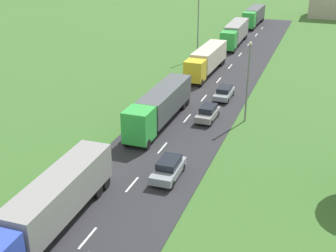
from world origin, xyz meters
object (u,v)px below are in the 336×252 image
lamppost_second (248,78)px  car_fourth (224,93)px  truck_fourth (235,33)px  car_third (208,113)px  car_second (168,168)px  lamppost_third (198,26)px  truck_fifth (254,15)px  truck_second (160,105)px  truck_lead (52,203)px  truck_third (207,59)px

lamppost_second → car_fourth: bearing=121.7°
truck_fourth → car_third: bearing=-82.6°
car_second → lamppost_third: bearing=102.7°
car_fourth → lamppost_third: bearing=116.2°
truck_fifth → lamppost_second: bearing=-81.0°
truck_fifth → lamppost_third: lamppost_third is taller
truck_second → truck_lead: bearing=-91.1°
truck_fourth → truck_third: bearing=-90.4°
truck_third → truck_fifth: size_ratio=1.02×
truck_third → truck_fifth: bearing=89.6°
truck_third → car_second: truck_third is taller
truck_third → truck_fifth: truck_fifth is taller
car_second → lamppost_second: 15.00m
lamppost_third → truck_third: bearing=-64.7°
truck_second → lamppost_third: lamppost_third is taller
truck_second → car_fourth: truck_second is taller
lamppost_second → truck_third: bearing=118.8°
truck_lead → car_third: truck_lead is taller
truck_third → truck_fifth: 36.62m
truck_second → car_fourth: size_ratio=3.17×
truck_fourth → truck_lead: bearing=-90.3°
truck_second → truck_fourth: size_ratio=1.03×
car_fourth → lamppost_third: size_ratio=0.46×
truck_second → truck_fourth: truck_fourth is taller
truck_second → lamppost_second: bearing=24.5°
lamppost_second → lamppost_third: bearing=117.7°
truck_lead → lamppost_third: size_ratio=1.48×
lamppost_second → truck_lead: bearing=-110.4°
car_second → lamppost_second: size_ratio=0.51×
truck_third → truck_fourth: size_ratio=0.97×
truck_fifth → car_second: truck_fifth is taller
car_second → car_third: car_second is taller
truck_fifth → car_fourth: 46.20m
car_second → lamppost_second: lamppost_second is taller
truck_second → car_second: 11.33m
truck_third → car_second: size_ratio=2.93×
truck_lead → lamppost_second: bearing=69.6°
car_third → car_fourth: bearing=89.2°
truck_lead → truck_third: bearing=89.7°
truck_lead → car_fourth: 29.55m
car_fourth → lamppost_third: lamppost_third is taller
truck_third → truck_lead: bearing=-90.3°
car_fourth → lamppost_second: lamppost_second is taller
car_fourth → truck_fifth: bearing=95.6°
car_second → lamppost_third: lamppost_third is taller
truck_fourth → car_fourth: size_ratio=3.07×
truck_second → truck_fourth: (-0.06, 37.29, 0.07)m
truck_lead → truck_third: (0.20, 38.45, -0.02)m
truck_fourth → lamppost_third: 11.86m
lamppost_third → truck_fifth: bearing=82.8°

